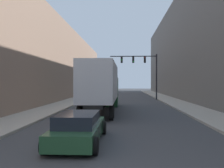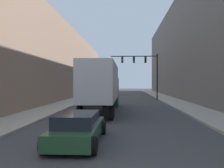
# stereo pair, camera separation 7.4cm
# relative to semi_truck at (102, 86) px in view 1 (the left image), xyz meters

# --- Properties ---
(sidewalk_right) EXTENTS (2.91, 80.00, 0.15)m
(sidewalk_right) POSITION_rel_semi_truck_xyz_m (8.13, 12.55, -2.17)
(sidewalk_right) COLOR #B2A899
(sidewalk_right) RESTS_ON ground
(sidewalk_left) EXTENTS (2.91, 80.00, 0.15)m
(sidewalk_left) POSITION_rel_semi_truck_xyz_m (-4.93, 12.55, -2.17)
(sidewalk_left) COLOR #B2A899
(sidewalk_left) RESTS_ON ground
(building_right) EXTENTS (6.00, 80.00, 15.51)m
(building_right) POSITION_rel_semi_truck_xyz_m (12.59, 12.55, 5.51)
(building_right) COLOR #66605B
(building_right) RESTS_ON ground
(building_left) EXTENTS (6.00, 80.00, 11.15)m
(building_left) POSITION_rel_semi_truck_xyz_m (-9.38, 12.55, 3.33)
(building_left) COLOR #997A66
(building_left) RESTS_ON ground
(semi_truck) EXTENTS (2.43, 12.69, 4.01)m
(semi_truck) POSITION_rel_semi_truck_xyz_m (0.00, 0.00, 0.00)
(semi_truck) COLOR silver
(semi_truck) RESTS_ON ground
(sedan_car) EXTENTS (1.98, 4.80, 1.26)m
(sedan_car) POSITION_rel_semi_truck_xyz_m (0.05, -11.26, -1.63)
(sedan_car) COLOR #234C2D
(sedan_car) RESTS_ON ground
(traffic_signal_gantry) EXTENTS (6.82, 0.35, 6.63)m
(traffic_signal_gantry) POSITION_rel_semi_truck_xyz_m (4.71, 14.87, 2.51)
(traffic_signal_gantry) COLOR black
(traffic_signal_gantry) RESTS_ON ground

